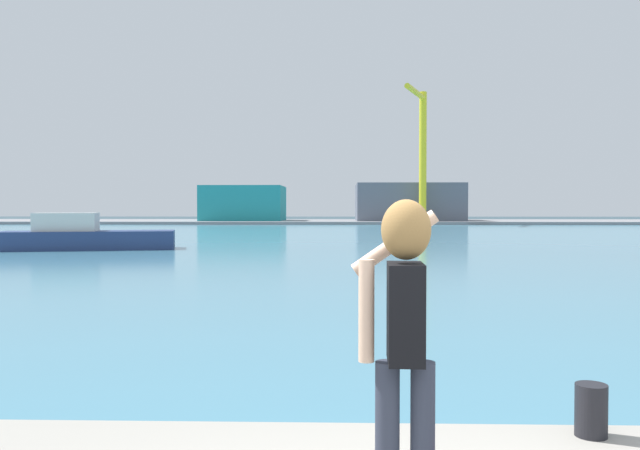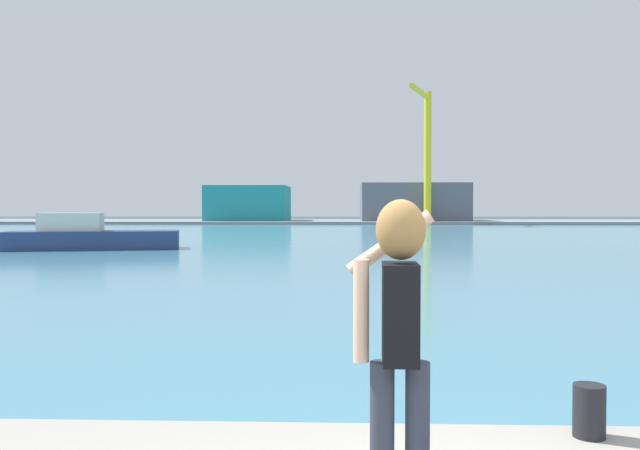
{
  "view_description": "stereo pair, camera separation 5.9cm",
  "coord_description": "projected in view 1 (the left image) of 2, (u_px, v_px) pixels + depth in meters",
  "views": [
    {
      "loc": [
        -0.6,
        -3.02,
        2.27
      ],
      "look_at": [
        -0.81,
        4.37,
        2.07
      ],
      "focal_mm": 36.18,
      "sensor_mm": 36.0,
      "label": 1
    },
    {
      "loc": [
        -0.54,
        -3.02,
        2.27
      ],
      "look_at": [
        -0.81,
        4.37,
        2.07
      ],
      "focal_mm": 36.18,
      "sensor_mm": 36.0,
      "label": 2
    }
  ],
  "objects": [
    {
      "name": "warehouse_right",
      "position": [
        408.0,
        202.0,
        94.71
      ],
      "size": [
        15.23,
        11.84,
        5.36
      ],
      "primitive_type": "cube",
      "color": "slate",
      "rests_on": "far_shore_dock"
    },
    {
      "name": "port_crane",
      "position": [
        421.0,
        144.0,
        85.94
      ],
      "size": [
        3.9,
        9.34,
        17.46
      ],
      "color": "yellow",
      "rests_on": "far_shore_dock"
    },
    {
      "name": "boat_moored",
      "position": [
        84.0,
        236.0,
        34.57
      ],
      "size": [
        9.33,
        4.45,
        1.97
      ],
      "rotation": [
        0.0,
        0.0,
        0.22
      ],
      "color": "navy",
      "rests_on": "harbor_water"
    },
    {
      "name": "harbor_water",
      "position": [
        345.0,
        234.0,
        55.03
      ],
      "size": [
        140.0,
        100.0,
        0.02
      ],
      "primitive_type": "cube",
      "color": "teal",
      "rests_on": "ground_plane"
    },
    {
      "name": "warehouse_left",
      "position": [
        244.0,
        203.0,
        94.53
      ],
      "size": [
        11.6,
        10.34,
        5.03
      ],
      "primitive_type": "cube",
      "color": "teal",
      "rests_on": "far_shore_dock"
    },
    {
      "name": "person_photographer",
      "position": [
        403.0,
        319.0,
        3.64
      ],
      "size": [
        0.53,
        0.55,
        1.74
      ],
      "rotation": [
        0.0,
        0.0,
        1.53
      ],
      "color": "#2D3342",
      "rests_on": "quay_promenade"
    },
    {
      "name": "far_shore_dock",
      "position": [
        342.0,
        222.0,
        94.99
      ],
      "size": [
        140.0,
        20.0,
        0.39
      ],
      "primitive_type": "cube",
      "color": "gray",
      "rests_on": "ground_plane"
    },
    {
      "name": "ground_plane",
      "position": [
        346.0,
        235.0,
        53.03
      ],
      "size": [
        220.0,
        220.0,
        0.0
      ],
      "primitive_type": "plane",
      "color": "#334751"
    },
    {
      "name": "harbor_bollard",
      "position": [
        591.0,
        410.0,
        4.76
      ],
      "size": [
        0.23,
        0.23,
        0.39
      ],
      "primitive_type": "cylinder",
      "color": "black",
      "rests_on": "quay_promenade"
    }
  ]
}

